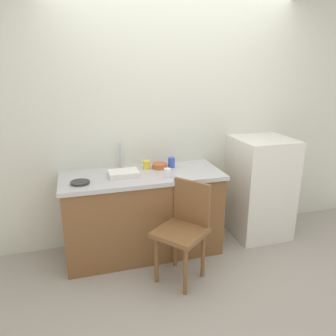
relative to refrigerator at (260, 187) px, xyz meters
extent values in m
plane|color=#9E998E|center=(-0.89, -0.66, -0.56)|extent=(8.00, 8.00, 0.00)
cube|color=silver|center=(-0.89, 0.34, 0.76)|extent=(4.80, 0.10, 2.63)
cube|color=brown|center=(-1.33, -0.01, -0.15)|extent=(1.52, 0.60, 0.81)
cube|color=#B7B7BC|center=(-1.33, -0.01, 0.27)|extent=(1.56, 0.64, 0.04)
cylinder|color=#B7B7BC|center=(-1.50, 0.24, 0.42)|extent=(0.02, 0.02, 0.26)
cube|color=silver|center=(0.00, 0.00, 0.00)|extent=(0.59, 0.58, 1.11)
cylinder|color=brown|center=(-1.33, -0.55, -0.33)|extent=(0.04, 0.04, 0.45)
cylinder|color=brown|center=(-1.14, -0.78, -0.33)|extent=(0.04, 0.04, 0.45)
cylinder|color=brown|center=(-1.10, -0.36, -0.33)|extent=(0.04, 0.04, 0.45)
cylinder|color=brown|center=(-0.91, -0.59, -0.33)|extent=(0.04, 0.04, 0.45)
cube|color=brown|center=(-1.12, -0.57, -0.09)|extent=(0.56, 0.56, 0.04)
cube|color=brown|center=(-0.98, -0.45, 0.13)|extent=(0.25, 0.30, 0.40)
cube|color=white|center=(-1.52, -0.03, 0.32)|extent=(0.28, 0.20, 0.05)
cylinder|color=#B25B33|center=(-1.12, 0.11, 0.32)|extent=(0.15, 0.15, 0.05)
cylinder|color=#2D2D2D|center=(-1.92, -0.13, 0.30)|extent=(0.17, 0.17, 0.02)
cylinder|color=white|center=(-1.13, -0.19, 0.34)|extent=(0.07, 0.07, 0.09)
cylinder|color=yellow|center=(-1.25, 0.14, 0.33)|extent=(0.07, 0.07, 0.08)
cylinder|color=blue|center=(-1.00, 0.11, 0.34)|extent=(0.07, 0.07, 0.10)
camera|label=1|loc=(-1.93, -2.97, 1.30)|focal=34.95mm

